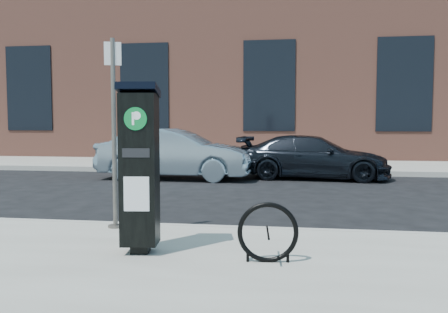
% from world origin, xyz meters
% --- Properties ---
extents(ground, '(120.00, 120.00, 0.00)m').
position_xyz_m(ground, '(0.00, 0.00, 0.00)').
color(ground, black).
rests_on(ground, ground).
extents(sidewalk_far, '(60.00, 12.00, 0.15)m').
position_xyz_m(sidewalk_far, '(0.00, 14.00, 0.07)').
color(sidewalk_far, gray).
rests_on(sidewalk_far, ground).
extents(curb_near, '(60.00, 0.12, 0.16)m').
position_xyz_m(curb_near, '(0.00, -0.02, 0.07)').
color(curb_near, '#9E9B93').
rests_on(curb_near, ground).
extents(curb_far, '(60.00, 0.12, 0.16)m').
position_xyz_m(curb_far, '(0.00, 8.02, 0.07)').
color(curb_far, '#9E9B93').
rests_on(curb_far, ground).
extents(building, '(28.00, 10.05, 8.25)m').
position_xyz_m(building, '(-0.00, 17.00, 4.15)').
color(building, '#905241').
rests_on(building, ground).
extents(parking_kiosk, '(0.48, 0.43, 1.89)m').
position_xyz_m(parking_kiosk, '(-0.67, -1.47, 1.12)').
color(parking_kiosk, black).
rests_on(parking_kiosk, sidewalk_near).
extents(sign_pole, '(0.22, 0.21, 2.59)m').
position_xyz_m(sign_pole, '(-1.43, -0.30, 1.44)').
color(sign_pole, '#55514B').
rests_on(sign_pole, sidewalk_near).
extents(bike_rack, '(0.64, 0.11, 0.64)m').
position_xyz_m(bike_rack, '(0.76, -1.62, 0.46)').
color(bike_rack, black).
rests_on(bike_rack, sidewalk_near).
extents(car_silver, '(4.33, 1.60, 1.42)m').
position_xyz_m(car_silver, '(-2.31, 6.44, 0.71)').
color(car_silver, gray).
rests_on(car_silver, ground).
extents(car_dark, '(4.34, 2.03, 1.22)m').
position_xyz_m(car_dark, '(1.54, 7.11, 0.61)').
color(car_dark, black).
rests_on(car_dark, ground).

